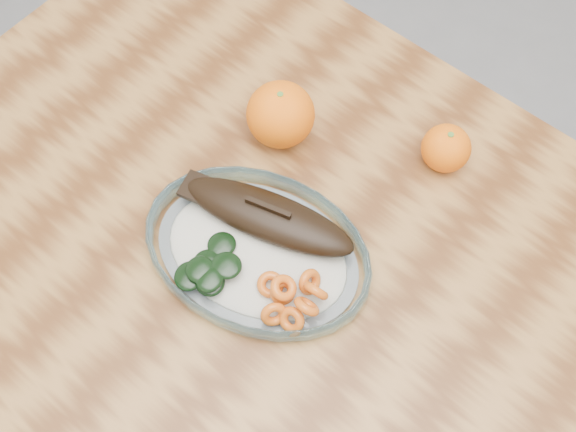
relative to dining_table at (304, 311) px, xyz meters
The scene contains 5 objects.
ground 0.65m from the dining_table, ahead, with size 3.00×3.00×0.00m, color slate.
dining_table is the anchor object (origin of this frame).
plated_meal 0.14m from the dining_table, behind, with size 0.63×0.63×0.08m.
orange_left 0.27m from the dining_table, 137.85° to the left, with size 0.09×0.09×0.09m, color #FF4A05.
orange_right 0.29m from the dining_table, 83.35° to the left, with size 0.07×0.07×0.07m, color #FF4A05.
Camera 1 is at (0.20, -0.28, 1.58)m, focal length 45.00 mm.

